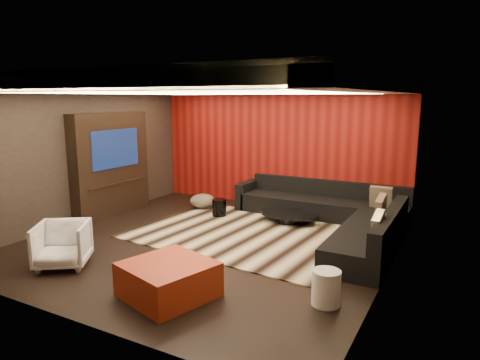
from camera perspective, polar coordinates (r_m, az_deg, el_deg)
The scene contains 26 objects.
floor at distance 7.62m, azimuth -4.18°, elevation -8.40°, with size 6.00×6.00×0.02m, color black.
ceiling at distance 7.20m, azimuth -4.49°, elevation 13.29°, with size 6.00×6.00×0.02m, color silver.
wall_back at distance 9.92m, azimuth 5.11°, elevation 4.46°, with size 6.00×0.02×2.80m, color black.
wall_left at distance 9.25m, azimuth -20.26°, elevation 3.36°, with size 0.02×6.00×2.80m, color black.
wall_right at distance 6.21m, azimuth 19.74°, elevation -0.01°, with size 0.02×6.00×2.80m, color black.
red_feature_wall at distance 9.89m, azimuth 5.02°, elevation 4.44°, with size 5.98×0.05×2.78m, color #6B0C0A.
soffit_back at distance 9.58m, azimuth 4.50°, elevation 11.97°, with size 6.00×0.60×0.22m, color silver.
soffit_front at distance 5.14m, azimuth -21.40°, elevation 12.21°, with size 6.00×0.60×0.22m, color silver.
soffit_left at distance 8.95m, azimuth -19.47°, elevation 11.47°, with size 0.60×4.80×0.22m, color silver.
soffit_right at distance 6.17m, azimuth 17.62°, elevation 12.11°, with size 0.60×4.80×0.22m, color silver.
cove_back at distance 9.27m, azimuth 3.62°, elevation 11.47°, with size 4.80×0.08×0.04m, color #FFD899.
cove_front at distance 5.37m, azimuth -18.52°, elevation 11.34°, with size 4.80×0.08×0.04m, color #FFD899.
cove_left at distance 8.70m, azimuth -17.90°, elevation 11.01°, with size 0.08×4.80×0.04m, color #FFD899.
cove_right at distance 6.24m, azimuth 14.45°, elevation 11.42°, with size 0.08×4.80×0.04m, color #FFD899.
tv_surround at distance 9.58m, azimuth -16.83°, elevation 1.99°, with size 0.30×2.00×2.20m, color black.
tv_screen at distance 9.42m, azimuth -16.26°, elevation 4.03°, with size 0.04×1.30×0.80m, color black.
tv_shelf at distance 9.53m, azimuth -16.02°, elevation -0.45°, with size 0.04×1.60×0.04m, color black.
rug at distance 8.06m, azimuth 0.86°, elevation -7.14°, with size 4.00×3.00×0.02m, color beige.
coffee_table at distance 8.74m, azimuth 6.55°, elevation -5.00°, with size 1.22×1.22×0.21m, color black.
drum_stool at distance 9.17m, azimuth -2.79°, elevation -3.68°, with size 0.31×0.31×0.36m, color black.
striped_pouf at distance 9.85m, azimuth -5.00°, elevation -2.80°, with size 0.58×0.58×0.32m, color #B8A98E.
white_side_table at distance 5.50m, azimuth 11.42°, elevation -13.90°, with size 0.35×0.35×0.44m, color white.
orange_ottoman at distance 5.68m, azimuth -9.53°, elevation -12.94°, with size 1.01×1.01×0.45m, color #9F2E14.
armchair at distance 7.02m, azimuth -22.60°, elevation -7.95°, with size 0.72×0.75×0.68m, color silver.
sectional_sofa at distance 8.51m, azimuth 12.70°, elevation -4.66°, with size 3.65×3.50×0.75m.
throw_pillows at distance 7.73m, azimuth 18.18°, elevation -3.78°, with size 0.60×2.40×0.50m.
Camera 1 is at (3.89, -6.05, 2.51)m, focal length 32.00 mm.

